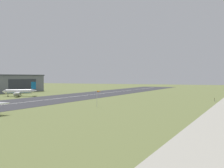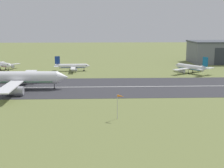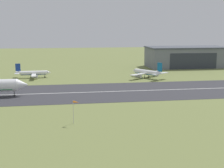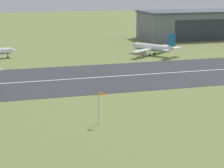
# 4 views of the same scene
# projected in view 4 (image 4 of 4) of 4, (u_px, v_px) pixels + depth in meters

# --- Properties ---
(runway_strip) EXTENTS (470.35, 40.93, 0.06)m
(runway_strip) POSITION_uv_depth(u_px,v_px,m) (133.00, 75.00, 140.29)
(runway_strip) COLOR #333338
(runway_strip) RESTS_ON ground_plane
(runway_centreline) EXTENTS (423.31, 0.70, 0.01)m
(runway_centreline) POSITION_uv_depth(u_px,v_px,m) (133.00, 75.00, 140.28)
(runway_centreline) COLOR silver
(runway_centreline) RESTS_ON runway_strip
(hangar_building) EXTENTS (56.57, 25.85, 14.45)m
(hangar_building) POSITION_uv_depth(u_px,v_px,m) (194.00, 24.00, 228.16)
(hangar_building) COLOR slate
(hangar_building) RESTS_ON ground_plane
(airplane_parked_centre) EXTENTS (21.65, 21.78, 9.38)m
(airplane_parked_centre) POSITION_uv_depth(u_px,v_px,m) (153.00, 48.00, 176.97)
(airplane_parked_centre) COLOR white
(airplane_parked_centre) RESTS_ON ground_plane
(windsock_pole) EXTENTS (1.92, 1.62, 6.96)m
(windsock_pole) POSITION_uv_depth(u_px,v_px,m) (103.00, 96.00, 91.02)
(windsock_pole) COLOR #B7B7BC
(windsock_pole) RESTS_ON ground_plane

